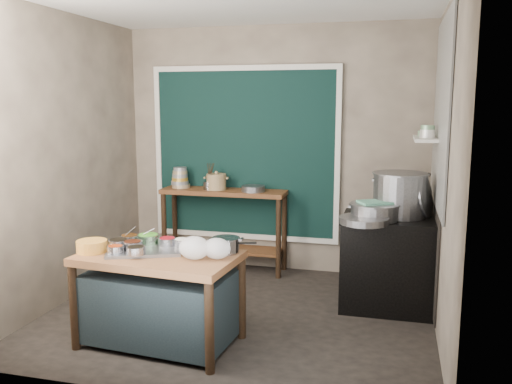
% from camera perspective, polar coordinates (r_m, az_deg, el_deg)
% --- Properties ---
extents(floor, '(3.50, 3.00, 0.02)m').
position_cam_1_polar(floor, '(5.17, -1.87, -12.81)').
color(floor, '#2A2520').
rests_on(floor, ground).
extents(back_wall, '(3.50, 0.02, 2.80)m').
position_cam_1_polar(back_wall, '(6.27, 1.99, 4.44)').
color(back_wall, gray).
rests_on(back_wall, floor).
extents(left_wall, '(0.02, 3.00, 2.80)m').
position_cam_1_polar(left_wall, '(5.57, -19.61, 3.27)').
color(left_wall, gray).
rests_on(left_wall, floor).
extents(right_wall, '(0.02, 3.00, 2.80)m').
position_cam_1_polar(right_wall, '(4.63, 19.42, 2.14)').
color(right_wall, gray).
rests_on(right_wall, floor).
extents(curtain_panel, '(2.10, 0.02, 1.90)m').
position_cam_1_polar(curtain_panel, '(6.32, -1.20, 4.03)').
color(curtain_panel, black).
rests_on(curtain_panel, back_wall).
extents(curtain_frame, '(2.22, 0.03, 2.02)m').
position_cam_1_polar(curtain_frame, '(6.31, -1.23, 4.02)').
color(curtain_frame, beige).
rests_on(curtain_frame, back_wall).
extents(tile_panel, '(0.02, 1.70, 1.70)m').
position_cam_1_polar(tile_panel, '(5.15, 18.92, 7.87)').
color(tile_panel, '#B2B2AA').
rests_on(tile_panel, right_wall).
extents(soot_patch, '(0.01, 1.30, 1.30)m').
position_cam_1_polar(soot_patch, '(5.39, 18.25, -4.40)').
color(soot_patch, black).
rests_on(soot_patch, right_wall).
extents(wall_shelf, '(0.22, 0.70, 0.03)m').
position_cam_1_polar(wall_shelf, '(5.45, 17.45, 5.37)').
color(wall_shelf, beige).
rests_on(wall_shelf, right_wall).
extents(prep_table, '(1.31, 0.83, 0.75)m').
position_cam_1_polar(prep_table, '(4.52, -10.11, -11.06)').
color(prep_table, brown).
rests_on(prep_table, floor).
extents(back_counter, '(1.45, 0.40, 0.95)m').
position_cam_1_polar(back_counter, '(6.34, -3.39, -3.99)').
color(back_counter, brown).
rests_on(back_counter, floor).
extents(stove_block, '(0.90, 0.68, 0.85)m').
position_cam_1_polar(stove_block, '(5.35, 13.96, -7.35)').
color(stove_block, black).
rests_on(stove_block, floor).
extents(stove_top, '(0.92, 0.69, 0.03)m').
position_cam_1_polar(stove_top, '(5.25, 14.15, -2.74)').
color(stove_top, black).
rests_on(stove_top, stove_block).
extents(condiment_tray, '(0.70, 0.60, 0.03)m').
position_cam_1_polar(condiment_tray, '(4.51, -11.63, -5.97)').
color(condiment_tray, gray).
rests_on(condiment_tray, prep_table).
extents(condiment_bowls, '(0.63, 0.50, 0.07)m').
position_cam_1_polar(condiment_bowls, '(4.54, -12.08, -5.27)').
color(condiment_bowls, gray).
rests_on(condiment_bowls, condiment_tray).
extents(yellow_basin, '(0.30, 0.30, 0.09)m').
position_cam_1_polar(yellow_basin, '(4.59, -16.90, -5.48)').
color(yellow_basin, '#DA8642').
rests_on(yellow_basin, prep_table).
extents(saucepan, '(0.29, 0.29, 0.13)m').
position_cam_1_polar(saucepan, '(4.37, -3.18, -5.60)').
color(saucepan, gray).
rests_on(saucepan, prep_table).
extents(plastic_bag_a, '(0.30, 0.28, 0.18)m').
position_cam_1_polar(plastic_bag_a, '(4.21, -6.51, -5.85)').
color(plastic_bag_a, white).
rests_on(plastic_bag_a, prep_table).
extents(plastic_bag_b, '(0.26, 0.24, 0.16)m').
position_cam_1_polar(plastic_bag_b, '(4.20, -4.16, -5.95)').
color(plastic_bag_b, white).
rests_on(plastic_bag_b, prep_table).
extents(bowl_stack, '(0.22, 0.22, 0.24)m').
position_cam_1_polar(bowl_stack, '(6.43, -7.97, 1.40)').
color(bowl_stack, tan).
rests_on(bowl_stack, back_counter).
extents(utensil_cup, '(0.21, 0.21, 0.09)m').
position_cam_1_polar(utensil_cup, '(6.26, -4.85, 0.69)').
color(utensil_cup, gray).
rests_on(utensil_cup, back_counter).
extents(ceramic_crock, '(0.26, 0.26, 0.16)m').
position_cam_1_polar(ceramic_crock, '(6.24, -4.19, 0.99)').
color(ceramic_crock, '#997E53').
rests_on(ceramic_crock, back_counter).
extents(wide_bowl, '(0.33, 0.33, 0.07)m').
position_cam_1_polar(wide_bowl, '(6.10, -0.30, 0.36)').
color(wide_bowl, gray).
rests_on(wide_bowl, back_counter).
extents(stock_pot, '(0.69, 0.69, 0.42)m').
position_cam_1_polar(stock_pot, '(5.27, 14.89, -0.26)').
color(stock_pot, gray).
rests_on(stock_pot, stove_top).
extents(pot_lid, '(0.22, 0.44, 0.42)m').
position_cam_1_polar(pot_lid, '(5.29, 17.42, -0.35)').
color(pot_lid, gray).
rests_on(pot_lid, stove_top).
extents(steamer, '(0.60, 0.60, 0.15)m').
position_cam_1_polar(steamer, '(5.08, 12.37, -2.02)').
color(steamer, gray).
rests_on(steamer, stove_top).
extents(green_cloth, '(0.35, 0.32, 0.02)m').
position_cam_1_polar(green_cloth, '(5.07, 12.41, -1.06)').
color(green_cloth, '#4B8976').
rests_on(green_cloth, steamer).
extents(shallow_pan, '(0.50, 0.50, 0.06)m').
position_cam_1_polar(shallow_pan, '(4.91, 11.30, -2.93)').
color(shallow_pan, gray).
rests_on(shallow_pan, stove_top).
extents(shelf_bowl_stack, '(0.15, 0.15, 0.12)m').
position_cam_1_polar(shelf_bowl_stack, '(5.34, 17.54, 6.05)').
color(shelf_bowl_stack, silver).
rests_on(shelf_bowl_stack, wall_shelf).
extents(shelf_bowl_green, '(0.15, 0.15, 0.05)m').
position_cam_1_polar(shelf_bowl_green, '(5.61, 17.40, 5.89)').
color(shelf_bowl_green, gray).
rests_on(shelf_bowl_green, wall_shelf).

